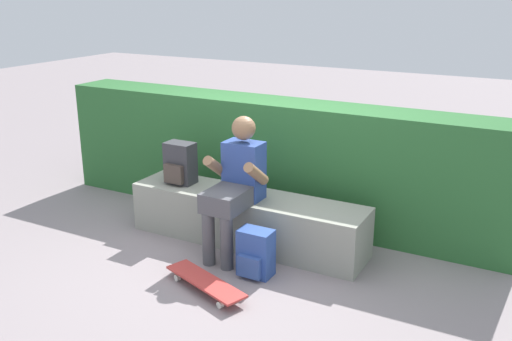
{
  "coord_description": "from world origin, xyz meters",
  "views": [
    {
      "loc": [
        2.4,
        -3.92,
        2.29
      ],
      "look_at": [
        0.04,
        0.45,
        0.69
      ],
      "focal_mm": 40.25,
      "sensor_mm": 36.0,
      "label": 1
    }
  ],
  "objects_px": {
    "person_skater": "(236,182)",
    "backpack_on_bench": "(180,164)",
    "bench_main": "(247,219)",
    "skateboard_near_person": "(205,282)",
    "backpack_on_ground": "(255,254)"
  },
  "relations": [
    {
      "from": "person_skater",
      "to": "backpack_on_ground",
      "type": "bearing_deg",
      "value": -40.13
    },
    {
      "from": "backpack_on_bench",
      "to": "bench_main",
      "type": "bearing_deg",
      "value": 0.74
    },
    {
      "from": "backpack_on_bench",
      "to": "backpack_on_ground",
      "type": "bearing_deg",
      "value": -25.07
    },
    {
      "from": "backpack_on_bench",
      "to": "backpack_on_ground",
      "type": "distance_m",
      "value": 1.3
    },
    {
      "from": "person_skater",
      "to": "skateboard_near_person",
      "type": "xyz_separation_m",
      "value": [
        0.13,
        -0.71,
        -0.59
      ]
    },
    {
      "from": "skateboard_near_person",
      "to": "backpack_on_ground",
      "type": "xyz_separation_m",
      "value": [
        0.23,
        0.41,
        0.12
      ]
    },
    {
      "from": "backpack_on_bench",
      "to": "skateboard_near_person",
      "type": "bearing_deg",
      "value": -46.55
    },
    {
      "from": "bench_main",
      "to": "skateboard_near_person",
      "type": "distance_m",
      "value": 0.96
    },
    {
      "from": "backpack_on_ground",
      "to": "bench_main",
      "type": "bearing_deg",
      "value": 125.24
    },
    {
      "from": "person_skater",
      "to": "backpack_on_bench",
      "type": "distance_m",
      "value": 0.77
    },
    {
      "from": "person_skater",
      "to": "backpack_on_bench",
      "type": "height_order",
      "value": "person_skater"
    },
    {
      "from": "bench_main",
      "to": "skateboard_near_person",
      "type": "relative_size",
      "value": 2.75
    },
    {
      "from": "bench_main",
      "to": "backpack_on_bench",
      "type": "height_order",
      "value": "backpack_on_bench"
    },
    {
      "from": "person_skater",
      "to": "skateboard_near_person",
      "type": "height_order",
      "value": "person_skater"
    },
    {
      "from": "skateboard_near_person",
      "to": "backpack_on_ground",
      "type": "distance_m",
      "value": 0.48
    }
  ]
}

